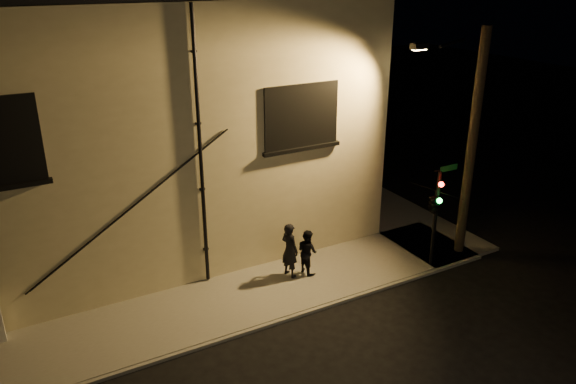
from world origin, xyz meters
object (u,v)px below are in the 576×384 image
pedestrian_a (290,250)px  traffic_signal (435,203)px  streetlamp_pole (469,142)px  pedestrian_b (307,251)px

pedestrian_a → traffic_signal: bearing=-127.2°
traffic_signal → streetlamp_pole: bearing=14.9°
pedestrian_b → traffic_signal: size_ratio=0.43×
pedestrian_a → traffic_signal: (4.26, -1.75, 1.39)m
pedestrian_a → pedestrian_b: (0.59, -0.09, -0.16)m
pedestrian_a → traffic_signal: 4.81m
pedestrian_a → pedestrian_b: 0.62m
pedestrian_b → streetlamp_pole: bearing=-111.4°
pedestrian_b → streetlamp_pole: (5.34, -1.21, 3.19)m
pedestrian_b → streetlamp_pole: size_ratio=0.19×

